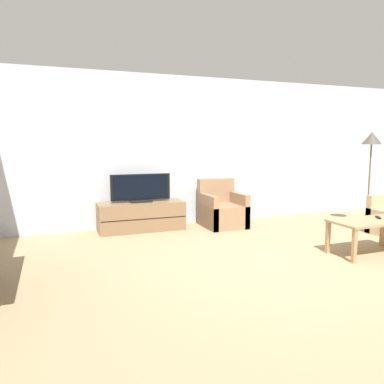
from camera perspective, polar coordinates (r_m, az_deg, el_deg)
ground_plane at (r=4.77m, az=13.58°, el=-11.01°), size 24.00×24.00×0.00m
wall_back at (r=7.04m, az=0.84°, el=6.27°), size 12.00×0.06×2.70m
tv_stand at (r=6.50m, az=-7.74°, el=-3.69°), size 1.46×0.51×0.49m
tv at (r=6.43m, az=-7.81°, el=0.42°), size 1.03×0.18×0.49m
armchair at (r=6.79m, az=4.58°, el=-2.89°), size 0.70×0.76×0.84m
coffee_table at (r=5.59m, az=25.53°, el=-4.50°), size 1.07×0.56×0.47m
remote at (r=5.77m, az=26.50°, el=-3.49°), size 0.11×0.15×0.02m
floor_lamp at (r=7.43m, az=25.67°, el=6.56°), size 0.34×0.34×1.69m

